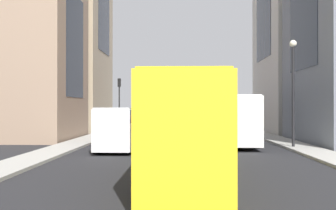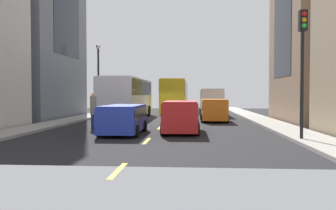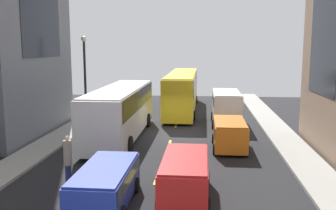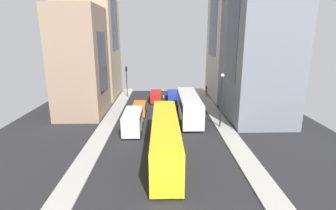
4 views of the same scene
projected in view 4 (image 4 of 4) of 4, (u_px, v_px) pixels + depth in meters
name	position (u px, v px, depth m)	size (l,w,h in m)	color
ground_plane	(165.00, 122.00, 34.80)	(40.86, 40.86, 0.00)	black
sidewalk_west	(220.00, 121.00, 34.97)	(2.02, 44.00, 0.15)	#9E9B93
sidewalk_east	(109.00, 122.00, 34.60)	(2.02, 44.00, 0.15)	#9E9B93
lane_stripe_0	(163.00, 90.00, 55.08)	(0.16, 2.00, 0.01)	yellow
lane_stripe_1	(164.00, 97.00, 49.29)	(0.16, 2.00, 0.01)	yellow
lane_stripe_2	(164.00, 105.00, 43.49)	(0.16, 2.00, 0.01)	yellow
lane_stripe_3	(164.00, 115.00, 37.70)	(0.16, 2.00, 0.01)	yellow
lane_stripe_4	(165.00, 130.00, 31.91)	(0.16, 2.00, 0.01)	yellow
lane_stripe_5	(166.00, 151.00, 26.11)	(0.16, 2.00, 0.01)	yellow
lane_stripe_6	(167.00, 184.00, 20.32)	(0.16, 2.00, 0.01)	yellow
building_west_0	(239.00, 0.00, 44.14)	(8.41, 11.91, 34.09)	beige
building_west_1	(262.00, 31.00, 33.24)	(7.72, 10.75, 23.62)	slate
building_east_1	(80.00, 62.00, 36.44)	(6.31, 8.75, 15.08)	#937760
city_bus_white	(189.00, 105.00, 35.86)	(2.80, 11.63, 3.35)	silver
streetcar_yellow	(165.00, 134.00, 24.83)	(2.70, 14.90, 3.59)	yellow
delivery_van_white	(133.00, 120.00, 30.94)	(2.25, 5.33, 2.58)	white
car_orange_0	(139.00, 108.00, 37.95)	(2.01, 4.05, 1.70)	orange
car_blue_1	(173.00, 95.00, 46.47)	(2.05, 4.53, 1.51)	#2338AD
car_red_2	(156.00, 96.00, 45.49)	(1.99, 4.48, 1.71)	red
pedestrian_crossing_mid	(206.00, 90.00, 48.50)	(0.28, 0.28, 2.11)	#336B38
pedestrian_walking_far	(186.00, 96.00, 44.55)	(0.37, 0.37, 2.21)	navy
traffic_light_near_corner	(127.00, 76.00, 47.86)	(0.32, 0.44, 5.59)	black
streetlamp_near	(222.00, 94.00, 31.73)	(0.44, 0.44, 6.66)	black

